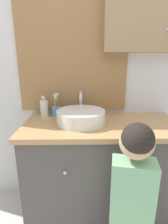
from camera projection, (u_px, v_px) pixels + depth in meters
wall_back at (101, 58)px, 1.43m from camera, size 3.20×0.18×2.50m
vanity_counter at (101, 171)px, 1.39m from camera, size 1.16×0.55×0.82m
sink_basin at (81, 116)px, 1.27m from camera, size 0.35×0.40×0.21m
toothbrush_holder at (57, 110)px, 1.44m from camera, size 0.08×0.08×0.19m
soap_dispenser at (44, 108)px, 1.41m from camera, size 0.06×0.06×0.17m
child_figure at (132, 195)px, 0.92m from camera, size 0.29×0.46×0.98m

